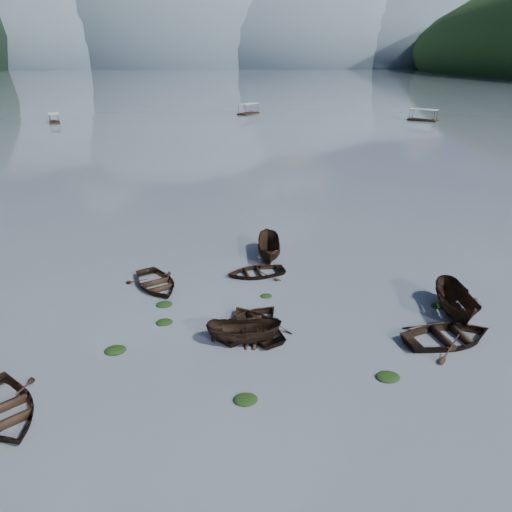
{
  "coord_description": "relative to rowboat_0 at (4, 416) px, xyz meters",
  "views": [
    {
      "loc": [
        -2.66,
        -15.26,
        13.9
      ],
      "look_at": [
        0.0,
        12.0,
        2.0
      ],
      "focal_mm": 32.0,
      "sensor_mm": 36.0,
      "label": 1
    }
  ],
  "objects": [
    {
      "name": "ground_plane",
      "position": [
        11.85,
        -0.72,
        0.0
      ],
      "size": [
        2400.0,
        2400.0,
        0.0
      ],
      "primitive_type": "plane",
      "color": "slate"
    },
    {
      "name": "haze_mtn_a",
      "position": [
        -248.15,
        899.28,
        0.0
      ],
      "size": [
        520.0,
        520.0,
        280.0
      ],
      "primitive_type": "ellipsoid",
      "color": "#475666",
      "rests_on": "ground"
    },
    {
      "name": "haze_mtn_b",
      "position": [
        -48.15,
        899.28,
        0.0
      ],
      "size": [
        520.0,
        520.0,
        340.0
      ],
      "primitive_type": "ellipsoid",
      "color": "#475666",
      "rests_on": "ground"
    },
    {
      "name": "haze_mtn_c",
      "position": [
        151.85,
        899.28,
        0.0
      ],
      "size": [
        520.0,
        520.0,
        260.0
      ],
      "primitive_type": "ellipsoid",
      "color": "#475666",
      "rests_on": "ground"
    },
    {
      "name": "haze_mtn_d",
      "position": [
        331.85,
        899.28,
        0.0
      ],
      "size": [
        520.0,
        520.0,
        220.0
      ],
      "primitive_type": "ellipsoid",
      "color": "#475666",
      "rests_on": "ground"
    },
    {
      "name": "rowboat_0",
      "position": [
        0.0,
        0.0,
        0.0
      ],
      "size": [
        5.84,
        6.19,
        1.04
      ],
      "primitive_type": "imported",
      "rotation": [
        0.0,
        0.0,
        0.62
      ],
      "color": "black",
      "rests_on": "ground"
    },
    {
      "name": "rowboat_1",
      "position": [
        11.0,
        5.81,
        0.0
      ],
      "size": [
        5.52,
        5.53,
        0.94
      ],
      "primitive_type": "imported",
      "rotation": [
        0.0,
        0.0,
        2.36
      ],
      "color": "black",
      "rests_on": "ground"
    },
    {
      "name": "rowboat_2",
      "position": [
        10.54,
        4.47,
        0.0
      ],
      "size": [
        4.15,
        1.95,
        1.55
      ],
      "primitive_type": "imported",
      "rotation": [
        0.0,
        0.0,
        1.46
      ],
      "color": "black",
      "rests_on": "ground"
    },
    {
      "name": "rowboat_3",
      "position": [
        11.28,
        5.65,
        0.0
      ],
      "size": [
        4.68,
        5.29,
        0.91
      ],
      "primitive_type": "imported",
      "rotation": [
        0.0,
        0.0,
        3.58
      ],
      "color": "black",
      "rests_on": "ground"
    },
    {
      "name": "rowboat_4",
      "position": [
        21.41,
        3.45,
        0.0
      ],
      "size": [
        5.48,
        4.28,
        1.04
      ],
      "primitive_type": "imported",
      "rotation": [
        0.0,
        0.0,
        1.72
      ],
      "color": "black",
      "rests_on": "ground"
    },
    {
      "name": "rowboat_5",
      "position": [
        23.15,
        6.15,
        0.0
      ],
      "size": [
        2.59,
        5.07,
        1.87
      ],
      "primitive_type": "imported",
      "rotation": [
        0.0,
        0.0,
        -0.17
      ],
      "color": "black",
      "rests_on": "ground"
    },
    {
      "name": "rowboat_6",
      "position": [
        5.23,
        11.42,
        0.0
      ],
      "size": [
        4.99,
        5.62,
        0.96
      ],
      "primitive_type": "imported",
      "rotation": [
        0.0,
        0.0,
        0.44
      ],
      "color": "black",
      "rests_on": "ground"
    },
    {
      "name": "rowboat_7",
      "position": [
        11.97,
        12.57,
        0.0
      ],
      "size": [
        4.49,
        3.52,
        0.85
      ],
      "primitive_type": "imported",
      "rotation": [
        0.0,
        0.0,
        4.87
      ],
      "color": "black",
      "rests_on": "ground"
    },
    {
      "name": "rowboat_8",
      "position": [
        13.22,
        15.59,
        0.0
      ],
      "size": [
        2.05,
        4.64,
        1.75
      ],
      "primitive_type": "imported",
      "rotation": [
        0.0,
        0.0,
        3.06
      ],
      "color": "black",
      "rests_on": "ground"
    },
    {
      "name": "weed_clump_0",
      "position": [
        3.87,
        4.27,
        0.0
      ],
      "size": [
        1.12,
        0.91,
        0.24
      ],
      "primitive_type": "ellipsoid",
      "color": "black",
      "rests_on": "ground"
    },
    {
      "name": "weed_clump_1",
      "position": [
        9.57,
        6.16,
        0.0
      ],
      "size": [
        1.14,
        0.92,
        0.25
      ],
      "primitive_type": "ellipsoid",
      "color": "black",
      "rests_on": "ground"
    },
    {
      "name": "weed_clump_2",
      "position": [
        10.29,
        -0.07,
        0.0
      ],
      "size": [
        1.09,
        0.87,
        0.24
      ],
      "primitive_type": "ellipsoid",
      "color": "black",
      "rests_on": "ground"
    },
    {
      "name": "weed_clump_3",
      "position": [
        12.32,
        9.38,
        0.0
      ],
      "size": [
        0.77,
        0.65,
        0.17
      ],
      "primitive_type": "ellipsoid",
      "color": "black",
      "rests_on": "ground"
    },
    {
      "name": "weed_clump_4",
      "position": [
        17.11,
        0.82,
        0.0
      ],
      "size": [
        1.15,
        0.91,
        0.24
      ],
      "primitive_type": "ellipsoid",
      "color": "black",
      "rests_on": "ground"
    },
    {
      "name": "weed_clump_5",
      "position": [
        6.15,
        6.81,
        0.0
      ],
      "size": [
        0.96,
        0.78,
        0.2
      ],
      "primitive_type": "ellipsoid",
      "color": "black",
      "rests_on": "ground"
    },
    {
      "name": "weed_clump_6",
      "position": [
        5.97,
        8.89,
        0.0
      ],
      "size": [
        1.01,
        0.84,
        0.21
      ],
      "primitive_type": "ellipsoid",
      "color": "black",
      "rests_on": "ground"
    },
    {
      "name": "weed_clump_7",
      "position": [
        22.65,
        7.09,
        0.0
      ],
      "size": [
        0.97,
        0.78,
        0.21
      ],
      "primitive_type": "ellipsoid",
      "color": "black",
      "rests_on": "ground"
    },
    {
      "name": "pontoon_left",
      "position": [
        -27.03,
        98.41,
        0.0
      ],
      "size": [
        3.73,
        5.89,
        2.1
      ],
      "primitive_type": null,
      "rotation": [
        0.0,
        0.0,
        0.29
      ],
      "color": "black",
      "rests_on": "ground"
    },
    {
      "name": "pontoon_centre",
      "position": [
        19.61,
        111.99,
        0.0
      ],
      "size": [
        6.52,
        7.12,
        2.63
      ],
      "primitive_type": null,
      "rotation": [
        0.0,
        0.0,
        -0.68
      ],
      "color": "black",
      "rests_on": "ground"
    },
    {
      "name": "pontoon_right",
      "position": [
        60.49,
        93.84,
        0.0
      ],
      "size": [
        6.92,
        6.61,
        2.59
      ],
      "primitive_type": null,
      "rotation": [
        0.0,
        0.0,
        0.84
      ],
      "color": "black",
      "rests_on": "ground"
    }
  ]
}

